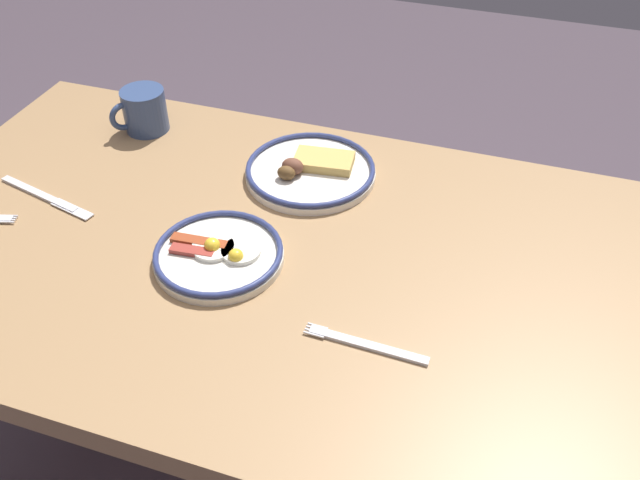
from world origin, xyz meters
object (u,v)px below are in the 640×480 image
(plate_center_pancakes, at_px, (219,254))
(butter_knife, at_px, (46,197))
(fork_far, at_px, (365,344))
(coffee_mug, at_px, (144,110))
(plate_near_main, at_px, (310,170))

(plate_center_pancakes, xyz_separation_m, butter_knife, (0.37, -0.05, -0.01))
(butter_knife, bearing_deg, fork_far, 166.49)
(coffee_mug, relative_size, fork_far, 0.58)
(plate_center_pancakes, xyz_separation_m, fork_far, (-0.28, 0.10, -0.01))
(butter_knife, bearing_deg, coffee_mug, -101.55)
(coffee_mug, bearing_deg, fork_far, 144.17)
(plate_near_main, xyz_separation_m, plate_center_pancakes, (0.06, 0.27, -0.00))
(plate_near_main, height_order, coffee_mug, coffee_mug)
(plate_center_pancakes, relative_size, butter_knife, 0.95)
(fork_far, bearing_deg, plate_center_pancakes, -20.36)
(plate_center_pancakes, relative_size, coffee_mug, 1.98)
(plate_center_pancakes, height_order, coffee_mug, coffee_mug)
(plate_near_main, height_order, fork_far, plate_near_main)
(fork_far, bearing_deg, butter_knife, -13.51)
(plate_center_pancakes, relative_size, fork_far, 1.15)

